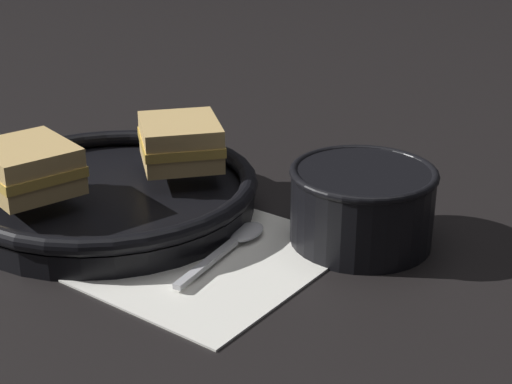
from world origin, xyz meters
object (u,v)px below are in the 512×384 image
(sandwich_near_left, at_px, (180,142))
(sandwich_near_right, at_px, (28,168))
(skillet, at_px, (111,194))
(spoon, at_px, (236,240))
(soup_bowl, at_px, (362,201))

(sandwich_near_left, bearing_deg, sandwich_near_right, 163.37)
(skillet, bearing_deg, sandwich_near_right, 163.37)
(sandwich_near_left, distance_m, sandwich_near_right, 0.16)
(sandwich_near_left, height_order, sandwich_near_right, same)
(sandwich_near_right, bearing_deg, skillet, -16.63)
(spoon, distance_m, sandwich_near_left, 0.14)
(skillet, relative_size, sandwich_near_right, 3.04)
(sandwich_near_left, bearing_deg, spoon, -107.19)
(sandwich_near_right, bearing_deg, spoon, -56.59)
(spoon, relative_size, sandwich_near_left, 1.17)
(spoon, height_order, skillet, skillet)
(skillet, distance_m, sandwich_near_left, 0.09)
(sandwich_near_left, relative_size, sandwich_near_right, 1.22)
(soup_bowl, relative_size, skillet, 0.46)
(soup_bowl, bearing_deg, sandwich_near_left, 105.10)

